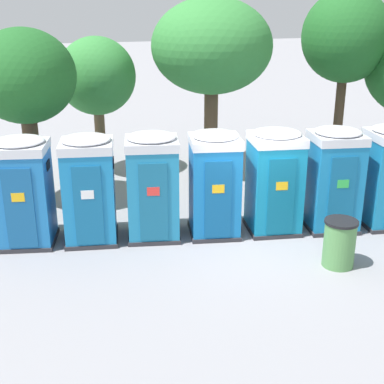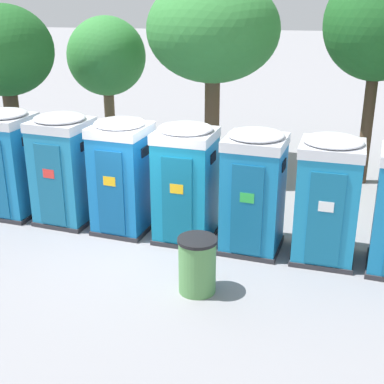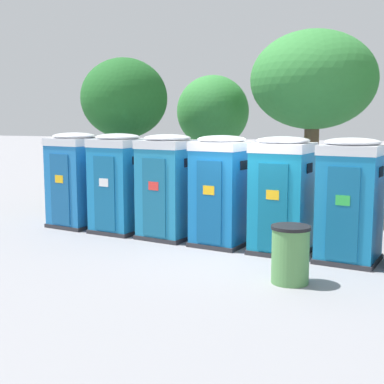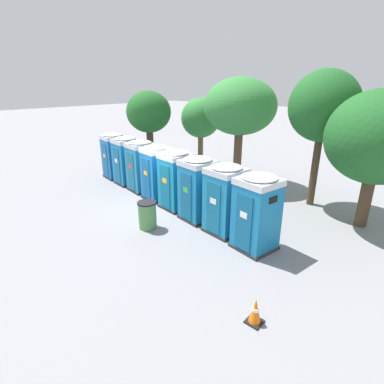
{
  "view_description": "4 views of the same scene",
  "coord_description": "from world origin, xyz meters",
  "views": [
    {
      "loc": [
        -4.4,
        -10.7,
        5.42
      ],
      "look_at": [
        -1.18,
        0.7,
        1.09
      ],
      "focal_mm": 50.0,
      "sensor_mm": 36.0,
      "label": 1
    },
    {
      "loc": [
        2.71,
        -9.96,
        5.15
      ],
      "look_at": [
        0.95,
        0.37,
        1.1
      ],
      "focal_mm": 50.0,
      "sensor_mm": 36.0,
      "label": 2
    },
    {
      "loc": [
        3.03,
        -10.97,
        2.94
      ],
      "look_at": [
        -1.39,
        0.73,
        1.19
      ],
      "focal_mm": 50.0,
      "sensor_mm": 36.0,
      "label": 3
    },
    {
      "loc": [
        9.43,
        -8.13,
        5.14
      ],
      "look_at": [
        1.91,
        0.22,
        1.04
      ],
      "focal_mm": 28.0,
      "sensor_mm": 36.0,
      "label": 4
    }
  ],
  "objects": [
    {
      "name": "street_tree_1",
      "position": [
        0.72,
        5.2,
        3.99
      ],
      "size": [
        3.69,
        3.69,
        5.47
      ],
      "color": "brown",
      "rests_on": "ground"
    },
    {
      "name": "portapotty_5",
      "position": [
        2.25,
        0.18,
        1.28
      ],
      "size": [
        1.37,
        1.37,
        2.54
      ],
      "color": "#2D2D33",
      "rests_on": "ground"
    },
    {
      "name": "portapotty_4",
      "position": [
        0.81,
        0.43,
        1.28
      ],
      "size": [
        1.37,
        1.35,
        2.54
      ],
      "color": "#2D2D33",
      "rests_on": "ground"
    },
    {
      "name": "portapotty_0",
      "position": [
        -4.98,
        1.3,
        1.28
      ],
      "size": [
        1.42,
        1.4,
        2.54
      ],
      "color": "#2D2D33",
      "rests_on": "ground"
    },
    {
      "name": "portapotty_1",
      "position": [
        -3.53,
        1.06,
        1.28
      ],
      "size": [
        1.37,
        1.36,
        2.54
      ],
      "color": "#2D2D33",
      "rests_on": "ground"
    },
    {
      "name": "portapotty_2",
      "position": [
        -2.08,
        0.87,
        1.28
      ],
      "size": [
        1.42,
        1.4,
        2.54
      ],
      "color": "#2D2D33",
      "rests_on": "ground"
    },
    {
      "name": "street_tree_2",
      "position": [
        5.01,
        4.75,
        4.23
      ],
      "size": [
        2.79,
        2.79,
        5.7
      ],
      "color": "#4C3826",
      "rests_on": "ground"
    },
    {
      "name": "trash_can",
      "position": [
        1.4,
        -1.69,
        0.52
      ],
      "size": [
        0.71,
        0.71,
        1.04
      ],
      "color": "#518C4C",
      "rests_on": "ground"
    },
    {
      "name": "street_tree_0",
      "position": [
        -4.77,
        3.79,
        3.46
      ],
      "size": [
        2.64,
        2.64,
        4.74
      ],
      "color": "#4C3826",
      "rests_on": "ground"
    },
    {
      "name": "ground_plane",
      "position": [
        0.0,
        0.0,
        0.0
      ],
      "size": [
        120.0,
        120.0,
        0.0
      ],
      "primitive_type": "plane",
      "color": "gray"
    },
    {
      "name": "portapotty_3",
      "position": [
        -0.64,
        0.63,
        1.28
      ],
      "size": [
        1.35,
        1.38,
        2.54
      ],
      "color": "#2D2D33",
      "rests_on": "ground"
    },
    {
      "name": "street_tree_3",
      "position": [
        -2.69,
        6.14,
        3.1
      ],
      "size": [
        2.41,
        2.41,
        4.33
      ],
      "color": "brown",
      "rests_on": "ground"
    }
  ]
}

